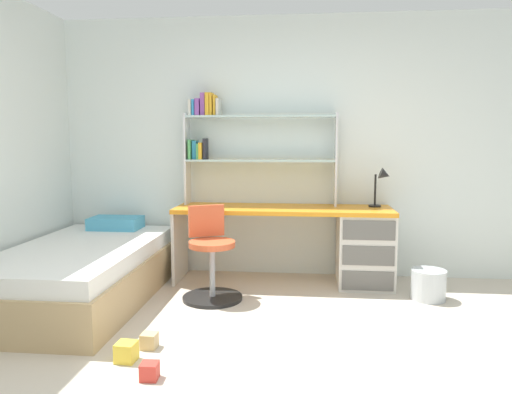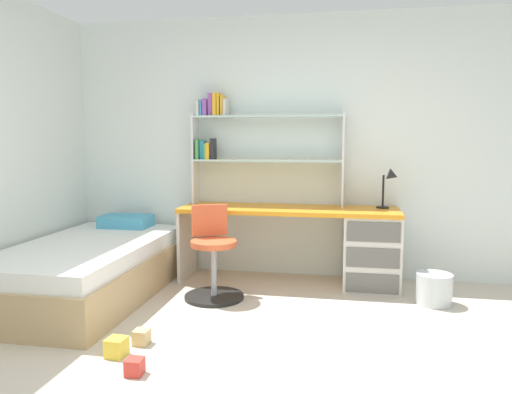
{
  "view_description": "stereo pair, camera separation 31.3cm",
  "coord_description": "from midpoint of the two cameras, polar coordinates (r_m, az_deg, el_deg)",
  "views": [
    {
      "loc": [
        0.15,
        -2.55,
        1.38
      ],
      "look_at": [
        -0.26,
        1.36,
        0.91
      ],
      "focal_mm": 33.87,
      "sensor_mm": 36.0,
      "label": 1
    },
    {
      "loc": [
        0.46,
        -2.51,
        1.38
      ],
      "look_at": [
        -0.26,
        1.36,
        0.91
      ],
      "focal_mm": 33.87,
      "sensor_mm": 36.0,
      "label": 2
    }
  ],
  "objects": [
    {
      "name": "ground_plane",
      "position": [
        2.9,
        3.48,
        -21.9
      ],
      "size": [
        5.71,
        5.73,
        0.02
      ],
      "primitive_type": "cube",
      "color": "beige"
    },
    {
      "name": "room_shell",
      "position": [
        4.01,
        -11.45,
        5.53
      ],
      "size": [
        5.71,
        5.73,
        2.61
      ],
      "color": "silver",
      "rests_on": "ground_plane"
    },
    {
      "name": "desk",
      "position": [
        4.68,
        12.63,
        -5.3
      ],
      "size": [
        2.08,
        0.59,
        0.74
      ],
      "color": "orange",
      "rests_on": "ground_plane"
    },
    {
      "name": "bookshelf_hutch",
      "position": [
        4.82,
        0.79,
        6.95
      ],
      "size": [
        1.5,
        0.22,
        1.11
      ],
      "color": "silver",
      "rests_on": "desk"
    },
    {
      "name": "desk_lamp",
      "position": [
        4.73,
        17.44,
        1.7
      ],
      "size": [
        0.2,
        0.17,
        0.38
      ],
      "color": "black",
      "rests_on": "desk"
    },
    {
      "name": "swivel_chair",
      "position": [
        4.26,
        -2.98,
        -7.64
      ],
      "size": [
        0.52,
        0.52,
        0.81
      ],
      "color": "black",
      "rests_on": "ground_plane"
    },
    {
      "name": "bed_platform",
      "position": [
        4.52,
        -17.3,
        -8.14
      ],
      "size": [
        1.14,
        2.07,
        0.6
      ],
      "color": "tan",
      "rests_on": "ground_plane"
    },
    {
      "name": "waste_bin",
      "position": [
        4.46,
        22.23,
        -10.03
      ],
      "size": [
        0.3,
        0.3,
        0.26
      ],
      "primitive_type": "cylinder",
      "color": "silver",
      "rests_on": "ground_plane"
    },
    {
      "name": "toy_block_yellow_0",
      "position": [
        3.31,
        -13.46,
        -16.91
      ],
      "size": [
        0.13,
        0.13,
        0.12
      ],
      "primitive_type": "cube",
      "rotation": [
        0.0,
        0.0,
        1.52
      ],
      "color": "gold",
      "rests_on": "ground_plane"
    },
    {
      "name": "toy_block_red_1",
      "position": [
        3.06,
        -11.17,
        -19.13
      ],
      "size": [
        0.1,
        0.1,
        0.1
      ],
      "primitive_type": "cube",
      "rotation": [
        0.0,
        0.0,
        1.62
      ],
      "color": "red",
      "rests_on": "ground_plane"
    },
    {
      "name": "toy_block_natural_2",
      "position": [
        3.46,
        -10.77,
        -15.98
      ],
      "size": [
        0.1,
        0.1,
        0.1
      ],
      "primitive_type": "cube",
      "rotation": [
        0.0,
        0.0,
        3.12
      ],
      "color": "tan",
      "rests_on": "ground_plane"
    }
  ]
}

